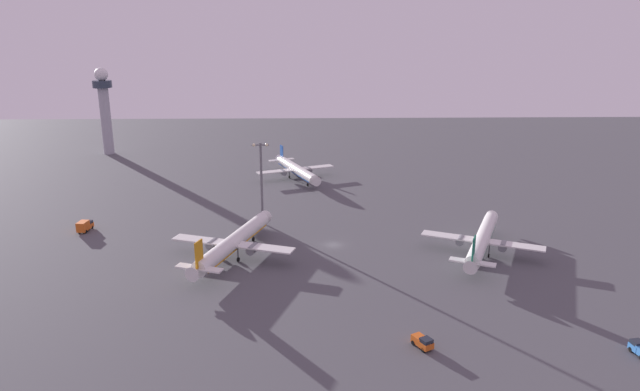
{
  "coord_description": "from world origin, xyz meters",
  "views": [
    {
      "loc": [
        -6.95,
        -140.11,
        55.35
      ],
      "look_at": [
        -2.66,
        31.36,
        4.0
      ],
      "focal_mm": 32.46,
      "sensor_mm": 36.0,
      "label": 1
    }
  ],
  "objects_px": {
    "baggage_tractor": "(423,342)",
    "apron_light_central": "(261,178)",
    "airplane_far_stand": "(482,240)",
    "catering_truck": "(85,226)",
    "airplane_mid_apron": "(233,243)",
    "control_tower": "(104,105)",
    "airplane_terminal_side": "(296,169)"
  },
  "relations": [
    {
      "from": "control_tower",
      "to": "baggage_tractor",
      "type": "height_order",
      "value": "control_tower"
    },
    {
      "from": "control_tower",
      "to": "airplane_terminal_side",
      "type": "height_order",
      "value": "control_tower"
    },
    {
      "from": "control_tower",
      "to": "catering_truck",
      "type": "xyz_separation_m",
      "value": [
        25.37,
        -99.67,
        -19.9
      ]
    },
    {
      "from": "airplane_far_stand",
      "to": "airplane_mid_apron",
      "type": "bearing_deg",
      "value": -154.92
    },
    {
      "from": "airplane_mid_apron",
      "to": "catering_truck",
      "type": "height_order",
      "value": "airplane_mid_apron"
    },
    {
      "from": "catering_truck",
      "to": "airplane_mid_apron",
      "type": "bearing_deg",
      "value": -17.64
    },
    {
      "from": "baggage_tractor",
      "to": "apron_light_central",
      "type": "distance_m",
      "value": 75.86
    },
    {
      "from": "airplane_far_stand",
      "to": "airplane_terminal_side",
      "type": "distance_m",
      "value": 87.25
    },
    {
      "from": "control_tower",
      "to": "catering_truck",
      "type": "bearing_deg",
      "value": -75.72
    },
    {
      "from": "airplane_far_stand",
      "to": "catering_truck",
      "type": "distance_m",
      "value": 106.64
    },
    {
      "from": "airplane_terminal_side",
      "to": "catering_truck",
      "type": "xyz_separation_m",
      "value": [
        -57.68,
        -54.32,
        -2.1
      ]
    },
    {
      "from": "airplane_terminal_side",
      "to": "airplane_far_stand",
      "type": "bearing_deg",
      "value": 100.47
    },
    {
      "from": "control_tower",
      "to": "apron_light_central",
      "type": "xyz_separation_m",
      "value": [
        74.13,
        -94.53,
        -7.89
      ]
    },
    {
      "from": "catering_truck",
      "to": "apron_light_central",
      "type": "xyz_separation_m",
      "value": [
        48.75,
        5.14,
        12.01
      ]
    },
    {
      "from": "apron_light_central",
      "to": "airplane_mid_apron",
      "type": "bearing_deg",
      "value": -102.06
    },
    {
      "from": "airplane_far_stand",
      "to": "catering_truck",
      "type": "relative_size",
      "value": 6.16
    },
    {
      "from": "control_tower",
      "to": "airplane_mid_apron",
      "type": "height_order",
      "value": "control_tower"
    },
    {
      "from": "baggage_tractor",
      "to": "control_tower",
      "type": "bearing_deg",
      "value": -85.43
    },
    {
      "from": "airplane_mid_apron",
      "to": "airplane_far_stand",
      "type": "relative_size",
      "value": 1.08
    },
    {
      "from": "airplane_terminal_side",
      "to": "catering_truck",
      "type": "height_order",
      "value": "airplane_terminal_side"
    },
    {
      "from": "airplane_mid_apron",
      "to": "airplane_terminal_side",
      "type": "xyz_separation_m",
      "value": [
        14.29,
        74.31,
        -0.26
      ]
    },
    {
      "from": "airplane_far_stand",
      "to": "catering_truck",
      "type": "bearing_deg",
      "value": -166.09
    },
    {
      "from": "control_tower",
      "to": "airplane_mid_apron",
      "type": "relative_size",
      "value": 0.94
    },
    {
      "from": "airplane_mid_apron",
      "to": "catering_truck",
      "type": "relative_size",
      "value": 6.67
    },
    {
      "from": "control_tower",
      "to": "baggage_tractor",
      "type": "xyz_separation_m",
      "value": [
        107.14,
        -161.7,
        -20.3
      ]
    },
    {
      "from": "airplane_terminal_side",
      "to": "catering_truck",
      "type": "relative_size",
      "value": 6.13
    },
    {
      "from": "airplane_terminal_side",
      "to": "apron_light_central",
      "type": "distance_m",
      "value": 50.96
    },
    {
      "from": "baggage_tractor",
      "to": "apron_light_central",
      "type": "bearing_deg",
      "value": -92.78
    },
    {
      "from": "control_tower",
      "to": "airplane_far_stand",
      "type": "height_order",
      "value": "control_tower"
    },
    {
      "from": "airplane_far_stand",
      "to": "baggage_tractor",
      "type": "distance_m",
      "value": 48.88
    },
    {
      "from": "catering_truck",
      "to": "apron_light_central",
      "type": "bearing_deg",
      "value": 13.12
    },
    {
      "from": "catering_truck",
      "to": "baggage_tractor",
      "type": "height_order",
      "value": "catering_truck"
    }
  ]
}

